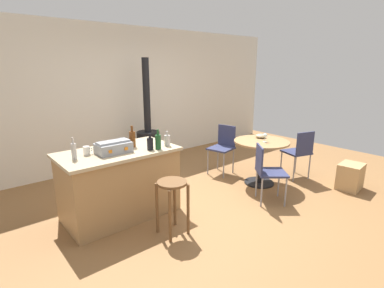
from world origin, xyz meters
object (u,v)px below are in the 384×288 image
wooden_stool (172,195)px  wood_stove (148,142)px  cup_0 (122,141)px  dining_table (261,151)px  folding_chair_far (223,145)px  kitchen_island (120,183)px  toolbox (113,147)px  bottle_2 (132,139)px  bottle_3 (74,151)px  wine_glass (265,136)px  cardboard_box (350,176)px  folding_chair_near (299,151)px  bottle_4 (158,142)px  folding_chair_left (267,169)px  bottle_0 (150,144)px  cup_1 (87,151)px  serving_bowl (261,136)px  bottle_1 (167,140)px

wooden_stool → wood_stove: bearing=64.6°
cup_0 → dining_table: bearing=-20.6°
wooden_stool → folding_chair_far: bearing=28.8°
kitchen_island → toolbox: size_ratio=3.58×
bottle_2 → wood_stove: bearing=52.0°
bottle_3 → wine_glass: bottle_3 is taller
toolbox → bottle_2: 0.33m
dining_table → cardboard_box: dining_table is taller
folding_chair_near → wood_stove: (-1.69, 2.22, 0.00)m
dining_table → toolbox: size_ratio=2.19×
kitchen_island → wooden_stool: (0.26, -0.82, 0.04)m
wooden_stool → bottle_2: size_ratio=2.30×
wooden_stool → bottle_4: 0.76m
toolbox → cup_0: 0.44m
kitchen_island → bottle_4: 0.75m
folding_chair_far → bottle_3: 2.80m
wooden_stool → folding_chair_left: folding_chair_left is taller
kitchen_island → bottle_2: bearing=7.4°
toolbox → bottle_3: bearing=174.8°
wine_glass → bottle_0: bearing=169.5°
cup_1 → cup_0: bearing=19.9°
bottle_0 → toolbox: bearing=157.4°
kitchen_island → serving_bowl: size_ratio=8.19×
toolbox → bottle_2: bearing=16.8°
folding_chair_far → bottle_2: 2.03m
kitchen_island → bottle_2: (0.23, 0.03, 0.56)m
bottle_1 → bottle_0: bearing=-176.7°
bottle_1 → wine_glass: bearing=-12.8°
toolbox → bottle_1: bottle_1 is taller
dining_table → bottle_0: bearing=171.8°
dining_table → cup_1: bearing=167.8°
wooden_stool → serving_bowl: serving_bowl is taller
bottle_1 → serving_bowl: (1.84, -0.16, -0.19)m
bottle_1 → cardboard_box: size_ratio=0.48×
toolbox → bottle_4: bearing=-22.7°
bottle_1 → cup_0: (-0.41, 0.49, -0.04)m
bottle_1 → cup_0: size_ratio=1.67×
folding_chair_far → wooden_stool: bearing=-151.2°
wine_glass → serving_bowl: (0.18, 0.21, -0.07)m
folding_chair_far → toolbox: (-2.28, -0.32, 0.44)m
folding_chair_left → serving_bowl: 0.94m
bottle_0 → cardboard_box: 3.31m
folding_chair_left → wine_glass: bearing=40.8°
wood_stove → bottle_4: wood_stove is taller
bottle_2 → cardboard_box: 3.52m
kitchen_island → bottle_1: (0.62, -0.22, 0.52)m
folding_chair_far → bottle_1: (-1.58, -0.48, 0.45)m
wooden_stool → bottle_4: bottle_4 is taller
bottle_4 → cup_1: bearing=157.2°
wooden_stool → cardboard_box: size_ratio=1.58×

